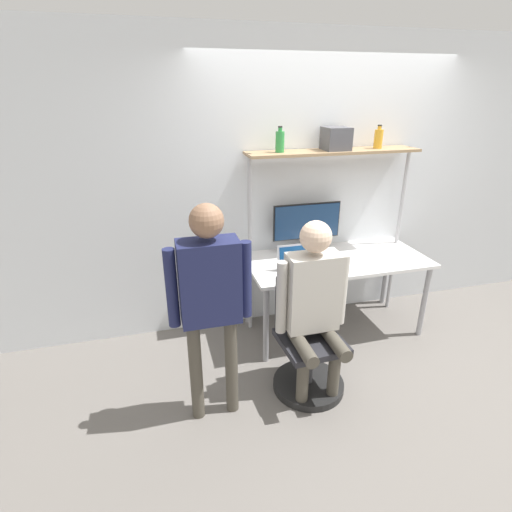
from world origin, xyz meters
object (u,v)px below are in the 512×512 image
at_px(person_standing, 210,291).
at_px(bottle_amber, 378,138).
at_px(cell_phone, 327,272).
at_px(laptop, 295,265).
at_px(person_seated, 314,298).
at_px(bottle_green, 280,141).
at_px(office_chair, 308,356).
at_px(storage_box, 336,139).
at_px(monitor, 307,224).

height_order(person_standing, bottle_amber, bottle_amber).
height_order(cell_phone, person_standing, person_standing).
distance_m(laptop, person_standing, 1.07).
bearing_deg(laptop, bottle_amber, 23.29).
relative_size(person_seated, bottle_green, 6.47).
bearing_deg(office_chair, cell_phone, 53.74).
xyz_separation_m(cell_phone, office_chair, (-0.33, -0.45, -0.48)).
distance_m(person_seated, bottle_amber, 1.69).
bearing_deg(bottle_amber, cell_phone, -143.53).
xyz_separation_m(person_standing, storage_box, (1.31, 1.03, 0.80)).
bearing_deg(person_standing, laptop, 37.85).
bearing_deg(monitor, bottle_amber, -1.96).
bearing_deg(cell_phone, storage_box, 64.46).
bearing_deg(cell_phone, bottle_amber, 36.47).
distance_m(person_seated, bottle_green, 1.39).
height_order(office_chair, storage_box, storage_box).
bearing_deg(person_seated, cell_phone, 56.58).
xyz_separation_m(person_seated, person_standing, (-0.76, -0.06, 0.19)).
bearing_deg(bottle_green, monitor, 4.28).
distance_m(monitor, office_chair, 1.26).
xyz_separation_m(person_seated, bottle_amber, (0.98, 0.98, 0.98)).
distance_m(laptop, office_chair, 0.77).
height_order(monitor, office_chair, monitor).
bearing_deg(cell_phone, office_chair, -126.26).
xyz_separation_m(laptop, bottle_amber, (0.90, 0.39, 0.98)).
xyz_separation_m(office_chair, storage_box, (0.56, 0.93, 1.52)).
distance_m(monitor, bottle_green, 0.82).
relative_size(office_chair, person_standing, 0.57).
height_order(monitor, person_seated, person_seated).
distance_m(bottle_amber, storage_box, 0.42).
relative_size(monitor, storage_box, 3.03).
distance_m(person_standing, bottle_green, 1.53).
relative_size(laptop, bottle_amber, 1.42).
xyz_separation_m(cell_phone, bottle_amber, (0.65, 0.48, 1.04)).
bearing_deg(office_chair, monitor, 70.57).
height_order(cell_phone, bottle_amber, bottle_amber).
height_order(laptop, bottle_green, bottle_green).
bearing_deg(storage_box, monitor, 174.41).
distance_m(monitor, cell_phone, 0.57).
height_order(person_standing, storage_box, storage_box).
distance_m(cell_phone, storage_box, 1.17).
relative_size(bottle_green, storage_box, 0.98).
height_order(bottle_amber, storage_box, bottle_amber).
distance_m(cell_phone, bottle_amber, 1.31).
height_order(bottle_green, storage_box, bottle_green).
bearing_deg(laptop, person_seated, -97.13).
height_order(monitor, laptop, monitor).
xyz_separation_m(monitor, bottle_green, (-0.29, -0.02, 0.77)).
height_order(cell_phone, storage_box, storage_box).
bearing_deg(person_standing, office_chair, 7.79).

